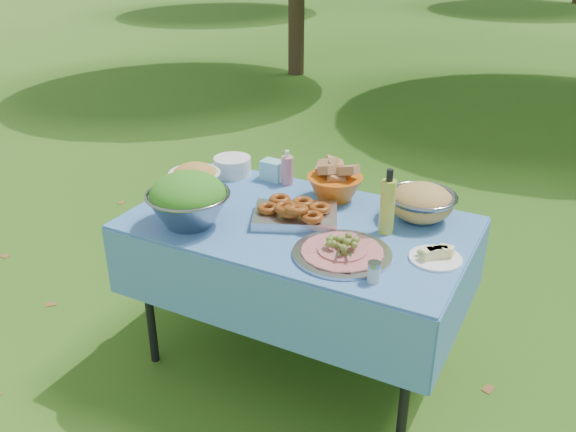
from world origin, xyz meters
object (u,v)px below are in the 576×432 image
at_px(picnic_table, 298,295).
at_px(charcuterie_platter, 342,245).
at_px(pasta_bowl_steel, 421,202).
at_px(salad_bowl, 188,200).
at_px(plate_stack, 232,166).
at_px(oil_bottle, 388,202).
at_px(bread_bowl, 335,182).

xyz_separation_m(picnic_table, charcuterie_platter, (0.28, -0.19, 0.43)).
bearing_deg(pasta_bowl_steel, salad_bowl, -149.27).
height_order(plate_stack, oil_bottle, oil_bottle).
bearing_deg(oil_bottle, picnic_table, -168.65).
bearing_deg(picnic_table, pasta_bowl_steel, 30.50).
relative_size(salad_bowl, charcuterie_platter, 0.91).
distance_m(picnic_table, oil_bottle, 0.64).
height_order(pasta_bowl_steel, charcuterie_platter, pasta_bowl_steel).
height_order(picnic_table, charcuterie_platter, charcuterie_platter).
xyz_separation_m(pasta_bowl_steel, charcuterie_platter, (-0.17, -0.46, -0.04)).
xyz_separation_m(plate_stack, charcuterie_platter, (0.83, -0.51, -0.00)).
height_order(picnic_table, plate_stack, plate_stack).
height_order(pasta_bowl_steel, oil_bottle, oil_bottle).
relative_size(picnic_table, oil_bottle, 5.16).
bearing_deg(salad_bowl, bread_bowl, 50.14).
xyz_separation_m(picnic_table, pasta_bowl_steel, (0.46, 0.27, 0.46)).
distance_m(plate_stack, bread_bowl, 0.59).
bearing_deg(picnic_table, bread_bowl, 81.96).
distance_m(plate_stack, pasta_bowl_steel, 1.01).
relative_size(pasta_bowl_steel, oil_bottle, 1.06).
height_order(picnic_table, bread_bowl, bread_bowl).
bearing_deg(bread_bowl, charcuterie_platter, -63.17).
bearing_deg(plate_stack, charcuterie_platter, -31.81).
bearing_deg(charcuterie_platter, picnic_table, 146.31).
height_order(plate_stack, bread_bowl, bread_bowl).
bearing_deg(charcuterie_platter, salad_bowl, -175.51).
relative_size(picnic_table, charcuterie_platter, 3.73).
height_order(salad_bowl, charcuterie_platter, salad_bowl).
xyz_separation_m(bread_bowl, oil_bottle, (0.33, -0.22, 0.05)).
bearing_deg(oil_bottle, salad_bowl, -157.71).
bearing_deg(bread_bowl, picnic_table, -98.04).
distance_m(bread_bowl, oil_bottle, 0.40).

